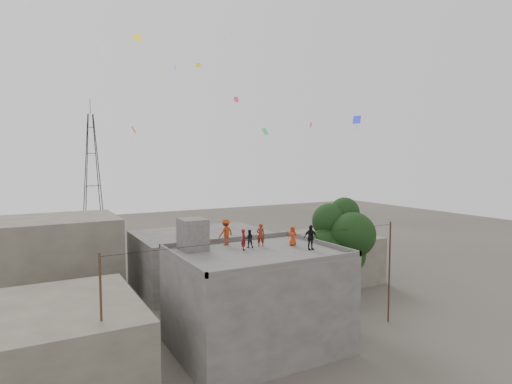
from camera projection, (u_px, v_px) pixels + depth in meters
ground at (256, 347)px, 27.13m from camera, size 140.00×140.00×0.00m
main_building at (256, 300)px, 26.89m from camera, size 10.00×8.00×6.10m
parapet at (256, 250)px, 26.63m from camera, size 10.00×8.00×0.30m
stair_head_box at (193, 234)px, 27.30m from camera, size 1.60×1.80×2.00m
neighbor_west at (63, 340)px, 23.43m from camera, size 8.00×10.00×4.00m
neighbor_north at (203, 259)px, 40.12m from camera, size 12.00×9.00×5.00m
neighbor_northwest at (61, 259)px, 36.01m from camera, size 9.00×8.00×7.00m
neighbor_east at (331, 257)px, 42.42m from camera, size 7.00×8.00×4.40m
tree at (342, 240)px, 30.71m from camera, size 4.90×4.60×9.10m
utility_line at (273, 292)px, 25.98m from camera, size 20.12×0.62×7.40m
transmission_tower at (92, 179)px, 59.41m from camera, size 2.97×2.97×20.01m
person_red_adult at (261, 235)px, 28.38m from camera, size 0.66×0.55×1.53m
person_orange_child at (293, 236)px, 28.62m from camera, size 0.73×0.76×1.32m
person_dark_child at (249, 239)px, 28.01m from camera, size 0.70×0.63×1.18m
person_dark_adult at (310, 237)px, 27.29m from camera, size 0.98×0.49×1.61m
person_orange_adult at (226, 232)px, 28.81m from camera, size 1.29×0.98×1.76m
person_red_child at (244, 240)px, 27.17m from camera, size 0.49×0.58×1.36m
kites at (222, 90)px, 32.26m from camera, size 22.63×13.85×9.31m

